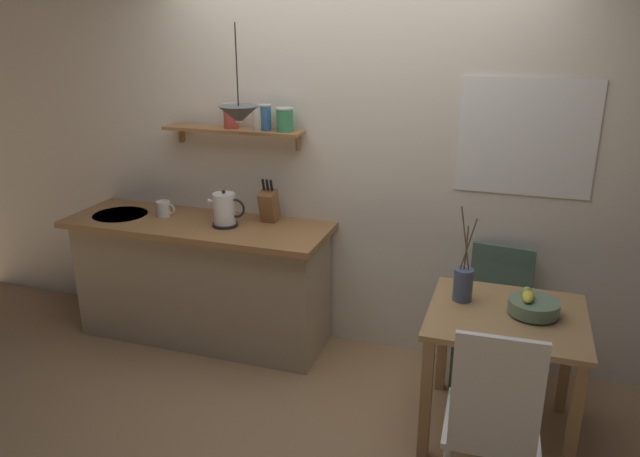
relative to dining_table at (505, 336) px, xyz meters
name	(u,v)px	position (x,y,z in m)	size (l,w,h in m)	color
ground_plane	(323,384)	(-1.06, 0.13, -0.60)	(14.00, 14.00, 0.00)	#A87F56
back_wall	(384,156)	(-0.85, 0.78, 0.75)	(6.80, 0.11, 2.70)	silver
kitchen_counter	(202,280)	(-2.06, 0.45, -0.15)	(1.83, 0.63, 0.88)	tan
wall_shelf	(248,123)	(-1.74, 0.62, 0.94)	(0.97, 0.20, 0.30)	#9E6B3D
dining_table	(505,336)	(0.00, 0.00, 0.00)	(0.80, 0.75, 0.73)	tan
dining_chair_near	(493,419)	(-0.02, -0.67, -0.06)	(0.43, 0.45, 1.00)	white
dining_chair_far	(496,309)	(-0.07, 0.54, -0.11)	(0.48, 0.44, 0.87)	#4C6B5B
fruit_bowl	(533,306)	(0.12, 0.03, 0.18)	(0.26, 0.26, 0.13)	slate
twig_vase	(463,284)	(-0.24, 0.09, 0.23)	(0.11, 0.11, 0.53)	#475675
electric_kettle	(225,210)	(-1.83, 0.42, 0.39)	(0.26, 0.17, 0.25)	black
knife_block	(269,205)	(-1.59, 0.59, 0.40)	(0.10, 0.16, 0.30)	brown
coffee_mug_by_sink	(164,209)	(-2.34, 0.48, 0.34)	(0.14, 0.10, 0.11)	white
pendant_lamp	(239,115)	(-1.66, 0.34, 1.04)	(0.25, 0.25, 0.59)	black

